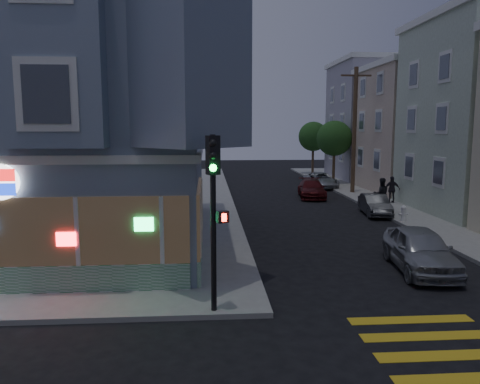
{
  "coord_description": "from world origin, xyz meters",
  "views": [
    {
      "loc": [
        1.32,
        -9.45,
        4.92
      ],
      "look_at": [
        2.48,
        6.84,
        2.64
      ],
      "focal_mm": 35.0,
      "sensor_mm": 36.0,
      "label": 1
    }
  ],
  "objects": [
    {
      "name": "ground",
      "position": [
        0.0,
        0.0,
        0.0
      ],
      "size": [
        120.0,
        120.0,
        0.0
      ],
      "primitive_type": "plane",
      "color": "black",
      "rests_on": "ground"
    },
    {
      "name": "corner_building",
      "position": [
        -6.0,
        10.98,
        5.82
      ],
      "size": [
        14.6,
        14.6,
        11.4
      ],
      "color": "slate",
      "rests_on": "sidewalk_nw"
    },
    {
      "name": "row_house_c",
      "position": [
        19.5,
        25.0,
        4.65
      ],
      "size": [
        12.0,
        8.6,
        9.0
      ],
      "primitive_type": "cube",
      "color": "#B4A38B",
      "rests_on": "sidewalk_ne"
    },
    {
      "name": "row_house_d",
      "position": [
        19.5,
        34.0,
        5.4
      ],
      "size": [
        12.0,
        8.6,
        10.5
      ],
      "primitive_type": "cube",
      "color": "#958F9D",
      "rests_on": "sidewalk_ne"
    },
    {
      "name": "utility_pole",
      "position": [
        12.0,
        24.0,
        4.8
      ],
      "size": [
        2.2,
        0.3,
        9.0
      ],
      "color": "#4C3826",
      "rests_on": "sidewalk_ne"
    },
    {
      "name": "street_tree_near",
      "position": [
        12.2,
        30.0,
        3.94
      ],
      "size": [
        3.0,
        3.0,
        5.3
      ],
      "color": "#4C3826",
      "rests_on": "sidewalk_ne"
    },
    {
      "name": "street_tree_far",
      "position": [
        12.2,
        38.0,
        3.94
      ],
      "size": [
        3.0,
        3.0,
        5.3
      ],
      "color": "#4C3826",
      "rests_on": "sidewalk_ne"
    },
    {
      "name": "pedestrian_a",
      "position": [
        11.3,
        16.47,
        1.09
      ],
      "size": [
        0.97,
        0.78,
        1.87
      ],
      "primitive_type": "imported",
      "rotation": [
        0.0,
        0.0,
        3.06
      ],
      "color": "black",
      "rests_on": "sidewalk_ne"
    },
    {
      "name": "pedestrian_b",
      "position": [
        13.0,
        19.1,
        0.99
      ],
      "size": [
        1.01,
        0.47,
        1.68
      ],
      "primitive_type": "imported",
      "rotation": [
        0.0,
        0.0,
        3.08
      ],
      "color": "#242129",
      "rests_on": "sidewalk_ne"
    },
    {
      "name": "parked_car_a",
      "position": [
        8.6,
        5.69,
        0.75
      ],
      "size": [
        2.28,
        4.56,
        1.49
      ],
      "primitive_type": "imported",
      "rotation": [
        0.0,
        0.0,
        -0.12
      ],
      "color": "#9C9FA3",
      "rests_on": "ground"
    },
    {
      "name": "parked_car_b",
      "position": [
        10.7,
        15.79,
        0.58
      ],
      "size": [
        1.64,
        3.66,
        1.17
      ],
      "primitive_type": "imported",
      "rotation": [
        0.0,
        0.0,
        -0.12
      ],
      "color": "#37393C",
      "rests_on": "ground"
    },
    {
      "name": "parked_car_c",
      "position": [
        8.6,
        22.46,
        0.62
      ],
      "size": [
        2.25,
        4.46,
        1.24
      ],
      "primitive_type": "imported",
      "rotation": [
        0.0,
        0.0,
        -0.12
      ],
      "color": "#521214",
      "rests_on": "ground"
    },
    {
      "name": "parked_car_d",
      "position": [
        10.54,
        27.66,
        0.61
      ],
      "size": [
        2.28,
        4.5,
        1.22
      ],
      "primitive_type": "imported",
      "rotation": [
        0.0,
        0.0,
        0.06
      ],
      "color": "#A4A9AF",
      "rests_on": "ground"
    },
    {
      "name": "traffic_signal",
      "position": [
        1.49,
        2.18,
        3.25
      ],
      "size": [
        0.59,
        0.51,
        4.58
      ],
      "rotation": [
        0.0,
        0.0,
        0.42
      ],
      "color": "black",
      "rests_on": "sidewalk_nw"
    },
    {
      "name": "fire_hydrant",
      "position": [
        11.3,
        13.34,
        0.57
      ],
      "size": [
        0.46,
        0.27,
        0.8
      ],
      "color": "white",
      "rests_on": "sidewalk_ne"
    }
  ]
}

